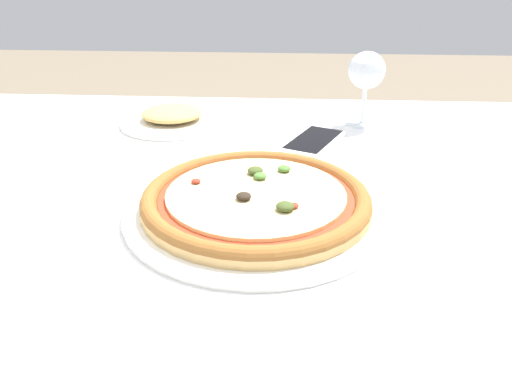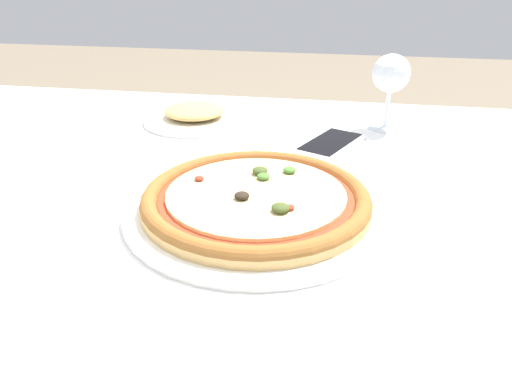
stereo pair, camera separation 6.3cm
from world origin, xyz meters
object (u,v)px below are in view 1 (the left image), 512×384
Objects in this scene: pizza_plate at (256,201)px; wine_glass_far_left at (367,73)px; dining_table at (165,224)px; cell_phone at (314,142)px; side_plate at (172,118)px.

wine_glass_far_left is at bearing 64.12° from pizza_plate.
pizza_plate reaches higher than dining_table.
pizza_plate is 2.13× the size of cell_phone.
wine_glass_far_left reaches higher than cell_phone.
pizza_plate reaches higher than side_plate.
pizza_plate is at bearing -33.94° from dining_table.
side_plate is at bearing 160.31° from cell_phone.
pizza_plate is at bearing -108.23° from cell_phone.
dining_table is 0.47m from wine_glass_far_left.
wine_glass_far_left reaches higher than dining_table.
side_plate reaches higher than cell_phone.
pizza_plate reaches higher than cell_phone.
cell_phone is at bearing -19.69° from side_plate.
pizza_plate is 1.69× the size of side_plate.
wine_glass_far_left is at bearing 50.69° from cell_phone.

